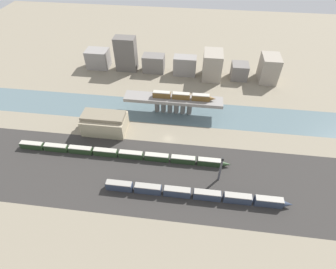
# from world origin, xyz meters

# --- Properties ---
(ground_plane) EXTENTS (400.00, 400.00, 0.00)m
(ground_plane) POSITION_xyz_m (0.00, 0.00, 0.00)
(ground_plane) COLOR gray
(railbed_yard) EXTENTS (280.00, 42.00, 0.01)m
(railbed_yard) POSITION_xyz_m (0.00, -24.00, 0.00)
(railbed_yard) COLOR #33302D
(railbed_yard) RESTS_ON ground
(river_water) EXTENTS (320.00, 21.93, 0.01)m
(river_water) POSITION_xyz_m (0.00, 22.03, 0.00)
(river_water) COLOR slate
(river_water) RESTS_ON ground
(bridge) EXTENTS (53.99, 8.72, 9.84)m
(bridge) POSITION_xyz_m (0.00, 22.03, 7.53)
(bridge) COLOR gray
(bridge) RESTS_ON ground
(train_on_bridge) EXTENTS (34.10, 2.83, 3.46)m
(train_on_bridge) POSITION_xyz_m (5.44, 22.03, 11.53)
(train_on_bridge) COLOR brown
(train_on_bridge) RESTS_ON bridge
(train_yard_near) EXTENTS (76.38, 2.94, 4.16)m
(train_yard_near) POSITION_xyz_m (15.18, -32.73, 2.05)
(train_yard_near) COLOR #2D384C
(train_yard_near) RESTS_ON ground
(train_yard_mid) EXTENTS (101.77, 2.75, 3.49)m
(train_yard_mid) POSITION_xyz_m (-20.67, -14.59, 1.71)
(train_yard_mid) COLOR #23381E
(train_yard_mid) RESTS_ON ground
(warehouse_building) EXTENTS (22.09, 13.00, 10.67)m
(warehouse_building) POSITION_xyz_m (-33.36, 2.54, 5.07)
(warehouse_building) COLOR tan
(warehouse_building) RESTS_ON ground
(signal_tower) EXTENTS (1.00, 0.91, 14.03)m
(signal_tower) POSITION_xyz_m (24.98, -22.65, 6.92)
(signal_tower) COLOR #4C4C51
(signal_tower) RESTS_ON ground
(city_block_far_left) EXTENTS (15.01, 11.21, 12.53)m
(city_block_far_left) POSITION_xyz_m (-57.93, 67.18, 6.26)
(city_block_far_left) COLOR gray
(city_block_far_left) RESTS_ON ground
(city_block_left) EXTENTS (13.93, 8.62, 22.86)m
(city_block_left) POSITION_xyz_m (-37.18, 66.39, 11.43)
(city_block_left) COLOR #605B56
(city_block_left) RESTS_ON ground
(city_block_center) EXTENTS (14.50, 9.43, 11.52)m
(city_block_center) POSITION_xyz_m (-18.37, 66.40, 5.76)
(city_block_center) COLOR slate
(city_block_center) RESTS_ON ground
(city_block_right) EXTENTS (15.03, 8.34, 12.56)m
(city_block_right) POSITION_xyz_m (3.09, 64.86, 6.28)
(city_block_right) COLOR gray
(city_block_right) RESTS_ON ground
(city_block_far_right) EXTENTS (12.06, 15.94, 17.68)m
(city_block_far_right) POSITION_xyz_m (21.13, 62.92, 8.84)
(city_block_far_right) COLOR gray
(city_block_far_right) RESTS_ON ground
(city_block_tall) EXTENTS (10.65, 10.72, 10.17)m
(city_block_tall) POSITION_xyz_m (39.31, 64.22, 5.08)
(city_block_tall) COLOR slate
(city_block_tall) RESTS_ON ground
(city_block_low) EXTENTS (11.25, 14.88, 16.76)m
(city_block_low) POSITION_xyz_m (57.41, 63.91, 8.38)
(city_block_low) COLOR gray
(city_block_low) RESTS_ON ground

